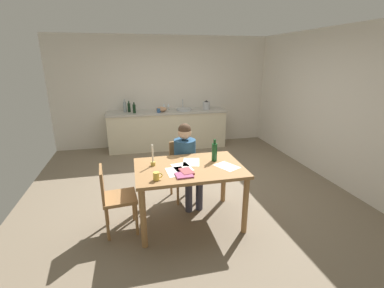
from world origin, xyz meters
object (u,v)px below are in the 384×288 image
Objects in this scene: stovetop_kettle at (206,105)px; wine_glass_by_kettle at (164,105)px; wine_glass_near_sink at (168,105)px; book_magazine at (184,175)px; candlestick at (153,160)px; sink_unit at (184,109)px; dining_table at (189,175)px; mixing_bowl at (161,109)px; chair_side_empty at (114,196)px; book_cookery at (186,172)px; wine_bottle_on_table at (214,152)px; bottle_vinegar at (129,107)px; person_seated at (186,159)px; bottle_wine_red at (134,109)px; bottle_oil at (125,107)px; coffee_mug at (157,176)px; teacup_on_counter at (159,111)px; chair_at_table at (183,167)px.

stovetop_kettle reaches higher than wine_glass_by_kettle.
book_magazine is at bearing -95.35° from wine_glass_near_sink.
sink_unit is at bearing 71.50° from candlestick.
mixing_bowl reaches higher than dining_table.
chair_side_empty is 0.93m from book_cookery.
wine_bottle_on_table is 1.17× the size of bottle_vinegar.
person_seated reaches higher than wine_glass_near_sink.
bottle_wine_red reaches higher than wine_glass_by_kettle.
dining_table is 3.13m from mixing_bowl.
wine_glass_near_sink reaches higher than book_magazine.
sink_unit is 1.38m from bottle_oil.
coffee_mug is 0.44× the size of mixing_bowl.
candlestick is 2.91m from teacup_on_counter.
bottle_oil is (0.14, 3.26, 0.54)m from chair_side_empty.
chair_at_table is 5.68× the size of wine_glass_near_sink.
wine_glass_by_kettle is at bearing 72.50° from chair_side_empty.
sink_unit is 1.28m from bottle_vinegar.
person_seated reaches higher than bottle_vinegar.
bottle_vinegar is at bearing 106.80° from chair_at_table.
sink_unit is 1.25× the size of bottle_oil.
teacup_on_counter reaches higher than book_magazine.
coffee_mug is at bearing -116.73° from chair_at_table.
bottle_oil is at bearing 110.46° from wine_bottle_on_table.
person_seated is 2.68m from sink_unit.
person_seated is 3.32× the size of sink_unit.
wine_bottle_on_table is 3.13m from stovetop_kettle.
bottle_wine_red is 0.99× the size of mixing_bowl.
person_seated reaches higher than chair_side_empty.
mixing_bowl is at bearing 90.85° from chair_at_table.
wine_glass_near_sink is at bearing 0.00° from wine_glass_by_kettle.
book_magazine is at bearing -79.05° from bottle_oil.
chair_side_empty is (-1.02, -0.56, -0.19)m from person_seated.
wine_glass_near_sink is at bearing 79.69° from coffee_mug.
bottle_vinegar is at bearing 85.85° from chair_side_empty.
coffee_mug is at bearing -98.66° from wine_glass_by_kettle.
candlestick is at bearing 179.03° from wine_bottle_on_table.
mixing_bowl is 1.59× the size of wine_glass_near_sink.
coffee_mug is 0.43m from candlestick.
chair_at_table is 3.61× the size of bottle_wine_red.
teacup_on_counter is at bearing 83.27° from coffee_mug.
stovetop_kettle is (1.12, 3.16, 0.32)m from dining_table.
book_cookery is 0.84× the size of mixing_bowl.
chair_at_table is 3.14× the size of candlestick.
bottle_vinegar is 1.15× the size of stovetop_kettle.
sink_unit is 2.34× the size of wine_glass_near_sink.
wine_bottle_on_table is 1.93× the size of wine_glass_near_sink.
bottle_wine_red is at bearing 88.99° from book_cookery.
person_seated is 4.16× the size of bottle_oil.
book_cookery is 0.57× the size of sink_unit.
wine_glass_by_kettle is (0.55, 3.61, 0.18)m from coffee_mug.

